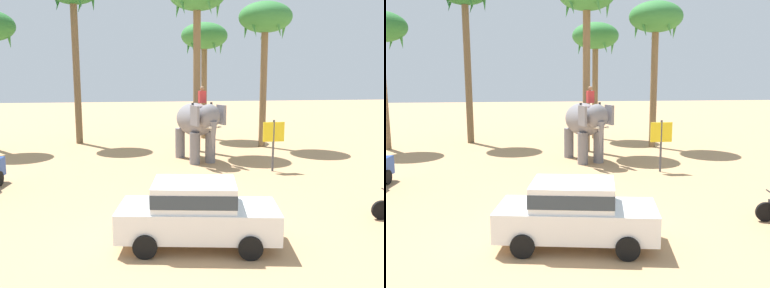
{
  "view_description": "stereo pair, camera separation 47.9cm",
  "coord_description": "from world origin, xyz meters",
  "views": [
    {
      "loc": [
        -1.51,
        -10.18,
        4.37
      ],
      "look_at": [
        0.98,
        6.08,
        1.6
      ],
      "focal_mm": 37.75,
      "sensor_mm": 36.0,
      "label": 1
    },
    {
      "loc": [
        -1.03,
        -10.24,
        4.37
      ],
      "look_at": [
        0.98,
        6.08,
        1.6
      ],
      "focal_mm": 37.75,
      "sensor_mm": 36.0,
      "label": 2
    }
  ],
  "objects": [
    {
      "name": "car_sedan_foreground",
      "position": [
        0.13,
        -0.3,
        0.93
      ],
      "size": [
        4.34,
        2.41,
        1.7
      ],
      "color": "white",
      "rests_on": "ground"
    },
    {
      "name": "ground_plane",
      "position": [
        0.0,
        0.0,
        0.0
      ],
      "size": [
        120.0,
        120.0,
        0.0
      ],
      "primitive_type": "plane",
      "color": "tan"
    },
    {
      "name": "signboard_yellow",
      "position": [
        4.97,
        7.38,
        1.69
      ],
      "size": [
        1.0,
        0.1,
        2.4
      ],
      "color": "#4C4C51",
      "rests_on": "ground"
    },
    {
      "name": "palm_tree_leaning_seaward",
      "position": [
        2.32,
        12.98,
        8.52
      ],
      "size": [
        3.2,
        3.2,
        9.79
      ],
      "color": "brown",
      "rests_on": "ground"
    },
    {
      "name": "palm_tree_far_back",
      "position": [
        6.61,
        13.89,
        7.58
      ],
      "size": [
        3.2,
        3.2,
        8.76
      ],
      "color": "brown",
      "rests_on": "ground"
    },
    {
      "name": "elephant_with_mahout",
      "position": [
        1.86,
        10.23,
        1.99
      ],
      "size": [
        2.49,
        4.02,
        3.88
      ],
      "color": "slate",
      "rests_on": "ground"
    },
    {
      "name": "palm_tree_behind_elephant",
      "position": [
        3.64,
        17.91,
        6.88
      ],
      "size": [
        3.2,
        3.2,
        8.01
      ],
      "color": "brown",
      "rests_on": "ground"
    }
  ]
}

